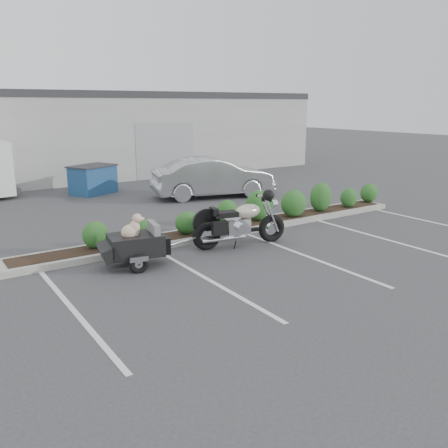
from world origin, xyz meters
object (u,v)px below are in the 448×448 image
motorcycle (240,224)px  pet_trailer (135,244)px  sedan (213,177)px  dumpster (93,179)px

motorcycle → pet_trailer: (-2.78, 0.03, -0.07)m
motorcycle → sedan: 6.49m
sedan → dumpster: sedan is taller
pet_trailer → sedan: 8.11m
dumpster → pet_trailer: bearing=-128.3°
motorcycle → pet_trailer: 2.78m
pet_trailer → sedan: size_ratio=0.45×
dumpster → motorcycle: bearing=-110.8°
sedan → dumpster: bearing=62.8°
sedan → dumpster: size_ratio=2.23×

